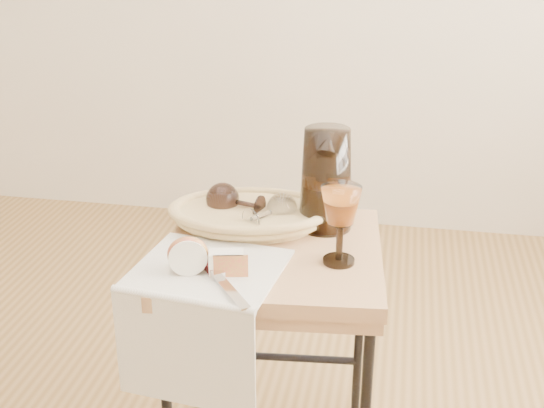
% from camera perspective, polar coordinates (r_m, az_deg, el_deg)
% --- Properties ---
extents(side_table, '(0.54, 0.54, 0.63)m').
position_cam_1_polar(side_table, '(1.83, 0.12, -12.43)').
color(side_table, brown).
rests_on(side_table, floor).
extents(tea_towel, '(0.34, 0.32, 0.01)m').
position_cam_1_polar(tea_towel, '(1.58, -5.08, -5.15)').
color(tea_towel, white).
rests_on(tea_towel, side_table).
extents(bread_basket, '(0.38, 0.29, 0.05)m').
position_cam_1_polar(bread_basket, '(1.77, -1.79, -0.99)').
color(bread_basket, '#B3843F').
rests_on(bread_basket, side_table).
extents(goblet_lying_a, '(0.16, 0.12, 0.08)m').
position_cam_1_polar(goblet_lying_a, '(1.78, -2.68, 0.13)').
color(goblet_lying_a, '#34211E').
rests_on(goblet_lying_a, bread_basket).
extents(goblet_lying_b, '(0.13, 0.14, 0.07)m').
position_cam_1_polar(goblet_lying_b, '(1.73, -0.25, -0.69)').
color(goblet_lying_b, white).
rests_on(goblet_lying_b, bread_basket).
extents(pitcher, '(0.20, 0.27, 0.29)m').
position_cam_1_polar(pitcher, '(1.73, 4.30, 1.98)').
color(pitcher, black).
rests_on(pitcher, side_table).
extents(wine_goblet, '(0.10, 0.10, 0.18)m').
position_cam_1_polar(wine_goblet, '(1.57, 5.42, -1.66)').
color(wine_goblet, white).
rests_on(wine_goblet, side_table).
extents(apple_half, '(0.10, 0.07, 0.08)m').
position_cam_1_polar(apple_half, '(1.55, -6.68, -3.96)').
color(apple_half, '#B22333').
rests_on(apple_half, tea_towel).
extents(apple_wedge, '(0.08, 0.05, 0.05)m').
position_cam_1_polar(apple_wedge, '(1.54, -3.63, -4.62)').
color(apple_wedge, white).
rests_on(apple_wedge, tea_towel).
extents(table_knife, '(0.17, 0.21, 0.02)m').
position_cam_1_polar(table_knife, '(1.52, -4.18, -5.74)').
color(table_knife, silver).
rests_on(table_knife, tea_towel).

